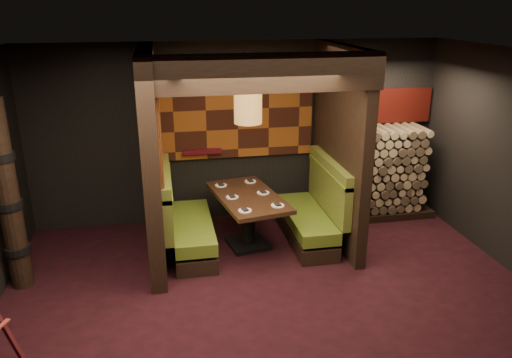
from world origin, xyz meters
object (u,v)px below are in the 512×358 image
(booth_bench_right, at_px, (313,215))
(dining_table, at_px, (248,211))
(pendant_lamp, at_px, (248,106))
(booth_bench_left, at_px, (185,225))
(totem_column, at_px, (8,198))
(firewood_stack, at_px, (380,172))

(booth_bench_right, xyz_separation_m, dining_table, (-0.99, -0.02, 0.16))
(pendant_lamp, bearing_deg, booth_bench_left, 175.46)
(booth_bench_right, relative_size, dining_table, 0.98)
(pendant_lamp, bearing_deg, booth_bench_right, 4.17)
(booth_bench_left, distance_m, totem_column, 2.30)
(booth_bench_left, xyz_separation_m, firewood_stack, (3.25, 0.70, 0.35))
(booth_bench_right, bearing_deg, pendant_lamp, -175.83)
(booth_bench_left, height_order, totem_column, totem_column)
(dining_table, bearing_deg, booth_bench_right, 1.28)
(totem_column, distance_m, firewood_stack, 5.50)
(booth_bench_left, xyz_separation_m, booth_bench_right, (1.89, 0.00, 0.00))
(booth_bench_left, relative_size, pendant_lamp, 1.61)
(booth_bench_right, height_order, firewood_stack, firewood_stack)
(booth_bench_right, bearing_deg, firewood_stack, 27.35)
(booth_bench_left, xyz_separation_m, totem_column, (-2.09, -0.55, 0.79))
(totem_column, xyz_separation_m, firewood_stack, (5.33, 1.25, -0.44))
(booth_bench_right, bearing_deg, dining_table, -178.72)
(booth_bench_right, height_order, pendant_lamp, pendant_lamp)
(booth_bench_left, distance_m, booth_bench_right, 1.89)
(booth_bench_right, xyz_separation_m, firewood_stack, (1.35, 0.70, 0.35))
(booth_bench_right, relative_size, pendant_lamp, 1.61)
(booth_bench_right, bearing_deg, booth_bench_left, 180.00)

